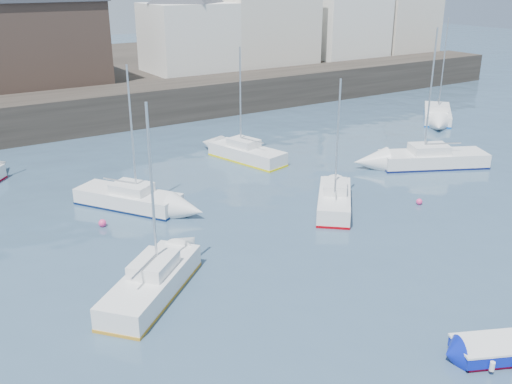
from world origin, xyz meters
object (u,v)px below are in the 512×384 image
sailboat_d (433,158)px  sailboat_g (437,113)px  sailboat_b (129,198)px  buoy_mid (419,204)px  buoy_near (103,330)px  sailboat_a (152,283)px  sailboat_c (334,200)px  blue_dinghy (503,348)px  buoy_far (103,226)px  sailboat_f (247,153)px

sailboat_d → sailboat_g: bearing=39.4°
sailboat_b → buoy_mid: size_ratio=22.31×
buoy_near → sailboat_a: bearing=27.0°
buoy_near → buoy_mid: buoy_near is taller
sailboat_b → sailboat_c: bearing=-34.3°
blue_dinghy → sailboat_g: size_ratio=0.41×
blue_dinghy → sailboat_b: size_ratio=0.46×
sailboat_b → sailboat_g: size_ratio=0.90×
sailboat_g → buoy_near: 38.33m
sailboat_a → buoy_far: sailboat_a is taller
buoy_mid → sailboat_a: bearing=-176.8°
sailboat_g → sailboat_d: bearing=-140.6°
sailboat_f → buoy_mid: 12.53m
blue_dinghy → sailboat_g: bearing=44.2°
sailboat_b → sailboat_f: sailboat_b is taller
sailboat_f → sailboat_c: bearing=-93.3°
buoy_near → sailboat_c: bearing=16.5°
blue_dinghy → buoy_mid: (7.99, 10.84, -0.34)m
sailboat_a → sailboat_g: bearing=23.1°
sailboat_g → sailboat_f: bearing=-176.8°
sailboat_f → buoy_near: (-14.79, -14.09, -0.53)m
blue_dinghy → buoy_near: 13.71m
sailboat_d → sailboat_g: (10.74, 8.84, -0.05)m
sailboat_a → buoy_near: 2.81m
sailboat_a → sailboat_g: size_ratio=0.89×
sailboat_a → sailboat_f: 17.80m
sailboat_c → buoy_mid: sailboat_c is taller
blue_dinghy → buoy_far: (-7.68, 17.39, -0.34)m
sailboat_c → buoy_far: sailboat_c is taller
sailboat_b → sailboat_c: (9.21, -6.28, 0.03)m
sailboat_g → buoy_mid: sailboat_g is taller
sailboat_a → sailboat_d: bearing=13.1°
sailboat_a → sailboat_b: bearing=74.5°
sailboat_f → buoy_mid: bearing=-72.3°
sailboat_a → sailboat_f: size_ratio=1.01×
sailboat_a → sailboat_f: (12.33, 12.83, -0.00)m
buoy_mid → buoy_far: size_ratio=0.87×
sailboat_f → sailboat_b: bearing=-159.8°
sailboat_a → buoy_near: sailboat_a is taller
sailboat_a → sailboat_g: 35.57m
buoy_near → buoy_far: bearing=71.4°
blue_dinghy → buoy_near: blue_dinghy is taller
sailboat_g → buoy_mid: bearing=-141.8°
sailboat_a → sailboat_c: bearing=14.1°
sailboat_a → sailboat_b: sailboat_b is taller
sailboat_g → sailboat_a: bearing=-156.9°
sailboat_a → sailboat_b: size_ratio=0.99×
sailboat_g → buoy_far: sailboat_g is taller
sailboat_b → buoy_far: bearing=-139.7°
sailboat_d → sailboat_f: (-9.64, 7.71, -0.01)m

